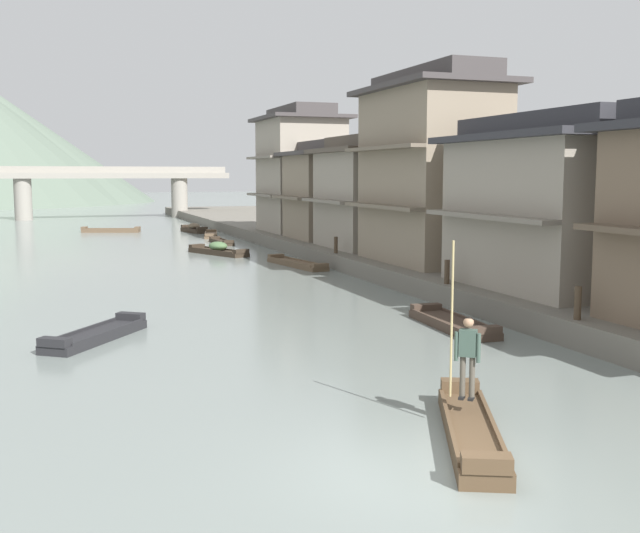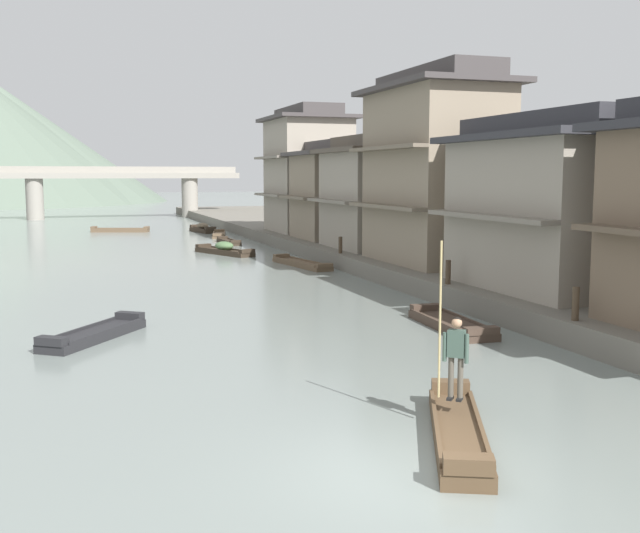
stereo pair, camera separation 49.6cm
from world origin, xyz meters
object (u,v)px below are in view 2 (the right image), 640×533
boat_midriver_drifting (219,235)px  stone_bridge (114,184)px  house_waterfront_second (547,204)px  mooring_post_dock_far (340,245)px  boat_moored_far (229,242)px  boat_crossing_west (451,324)px  boat_moored_nearest (224,250)px  house_waterfront_narrow (373,193)px  boat_midriver_upstream (94,334)px  boat_upstream_distant (203,229)px  boat_foreground_poled (458,432)px  mooring_post_dock_mid (448,272)px  house_waterfront_end (308,171)px  boatman_person (455,348)px  boat_moored_third (120,230)px  mooring_post_dock_near (576,304)px  house_waterfront_far (345,191)px  boat_moored_second (302,264)px  house_waterfront_tall (434,169)px

boat_midriver_drifting → stone_bridge: stone_bridge is taller
house_waterfront_second → mooring_post_dock_far: size_ratio=9.72×
boat_moored_far → boat_crossing_west: 31.43m
boat_moored_nearest → house_waterfront_narrow: size_ratio=0.68×
boat_moored_far → boat_midriver_upstream: size_ratio=1.01×
boat_midriver_upstream → boat_upstream_distant: (10.12, 40.55, 0.14)m
boat_foreground_poled → stone_bridge: size_ratio=0.17×
boat_upstream_distant → mooring_post_dock_mid: mooring_post_dock_mid is taller
house_waterfront_second → boat_moored_nearest: bearing=107.4°
house_waterfront_end → boatman_person: bearing=-103.5°
boat_moored_third → house_waterfront_narrow: bearing=-66.3°
boat_moored_far → stone_bridge: bearing=99.4°
boat_moored_third → boat_upstream_distant: boat_upstream_distant is taller
boatman_person → boat_upstream_distant: size_ratio=0.83×
house_waterfront_second → house_waterfront_end: house_waterfront_end is taller
boat_midriver_drifting → boat_moored_far: bearing=-94.7°
boat_upstream_distant → house_waterfront_narrow: 25.21m
boat_midriver_drifting → mooring_post_dock_near: (2.08, -41.13, 1.11)m
boat_crossing_west → mooring_post_dock_far: (1.97, 15.67, 1.05)m
boatman_person → house_waterfront_narrow: size_ratio=0.43×
boat_moored_far → mooring_post_dock_far: bearing=-80.6°
boat_foreground_poled → boat_midriver_drifting: boat_foreground_poled is taller
boat_midriver_drifting → mooring_post_dock_mid: mooring_post_dock_mid is taller
boat_crossing_west → house_waterfront_second: size_ratio=0.53×
boat_midriver_upstream → house_waterfront_second: bearing=0.1°
mooring_post_dock_far → boat_foreground_poled: bearing=-105.1°
boatman_person → mooring_post_dock_near: bearing=37.6°
mooring_post_dock_far → boat_moored_nearest: bearing=116.3°
boatman_person → boat_upstream_distant: 51.00m
boat_foreground_poled → house_waterfront_second: bearing=49.5°
boat_moored_nearest → boat_midriver_drifting: bearing=80.5°
house_waterfront_narrow → stone_bridge: house_waterfront_narrow is taller
mooring_post_dock_mid → stone_bridge: 62.13m
boat_crossing_west → house_waterfront_far: house_waterfront_far is taller
house_waterfront_second → stone_bridge: 64.55m
boat_midriver_drifting → mooring_post_dock_mid: 33.75m
house_waterfront_narrow → mooring_post_dock_near: (-2.75, -21.49, -2.53)m
house_waterfront_narrow → stone_bridge: 48.75m
boat_moored_nearest → house_waterfront_second: (7.03, -22.49, 3.50)m
boat_moored_nearest → mooring_post_dock_near: (4.31, -27.86, 0.98)m
house_waterfront_end → mooring_post_dock_mid: 27.42m
house_waterfront_narrow → mooring_post_dock_near: 21.82m
boat_moored_second → mooring_post_dock_near: (1.63, -20.64, 1.11)m
boat_midriver_upstream → house_waterfront_end: (15.71, 29.09, 4.91)m
boat_moored_third → house_waterfront_narrow: house_waterfront_narrow is taller
boat_moored_far → boat_upstream_distant: size_ratio=1.09×
boat_foreground_poled → house_waterfront_tall: bearing=64.5°
boatman_person → mooring_post_dock_near: (6.41, 4.95, -0.30)m
boat_moored_far → mooring_post_dock_mid: size_ratio=4.45×
boat_midriver_upstream → mooring_post_dock_near: size_ratio=4.17×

